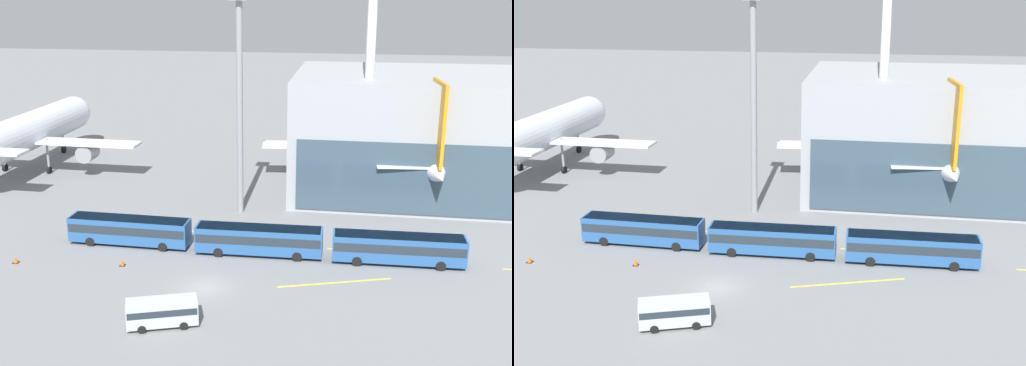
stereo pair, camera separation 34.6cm
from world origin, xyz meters
TOP-DOWN VIEW (x-y plane):
  - ground_plane at (0.00, 0.00)m, footprint 440.00×440.00m
  - airliner_at_gate_near at (-35.42, 34.52)m, footprint 35.55×36.45m
  - airliner_at_gate_far at (20.91, 39.89)m, footprint 42.59×43.77m
  - shuttle_bus_0 at (-10.37, 8.88)m, footprint 13.19×2.84m
  - shuttle_bus_1 at (3.80, 8.43)m, footprint 13.20×2.89m
  - shuttle_bus_2 at (17.98, 8.46)m, footprint 13.20×2.88m
  - service_van_foreground at (-1.75, -7.29)m, footprint 6.20×3.96m
  - floodlight_mast at (-0.50, 21.07)m, footprint 2.02×2.02m
  - lane_stripe_0 at (16.46, 10.45)m, footprint 11.44×1.74m
  - lane_stripe_1 at (11.96, 2.98)m, footprint 10.64×3.82m
  - lane_stripe_3 at (-4.36, 13.66)m, footprint 6.98×2.53m
  - traffic_cone_0 at (-20.15, 2.41)m, footprint 0.62×0.62m
  - traffic_cone_1 at (-9.25, 3.47)m, footprint 0.57×0.57m

SIDE VIEW (x-z plane):
  - ground_plane at x=0.00m, z-range 0.00..0.00m
  - lane_stripe_0 at x=16.46m, z-range 0.00..0.01m
  - lane_stripe_1 at x=11.96m, z-range 0.00..0.01m
  - lane_stripe_3 at x=-4.36m, z-range 0.00..0.01m
  - traffic_cone_0 at x=-20.15m, z-range -0.01..0.66m
  - traffic_cone_1 at x=-9.25m, z-range -0.01..0.78m
  - service_van_foreground at x=-1.75m, z-range 0.21..2.45m
  - shuttle_bus_0 at x=-10.37m, z-range 0.28..3.29m
  - shuttle_bus_1 at x=3.80m, z-range 0.28..3.29m
  - shuttle_bus_2 at x=17.98m, z-range 0.28..3.29m
  - airliner_at_gate_far at x=20.91m, z-range -2.39..13.98m
  - airliner_at_gate_near at x=-35.42m, z-range -1.02..12.80m
  - floodlight_mast at x=-0.50m, z-range 1.38..27.20m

